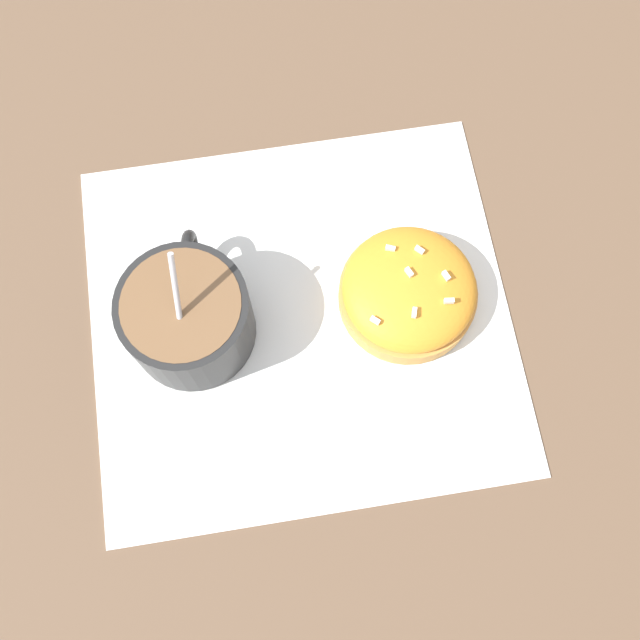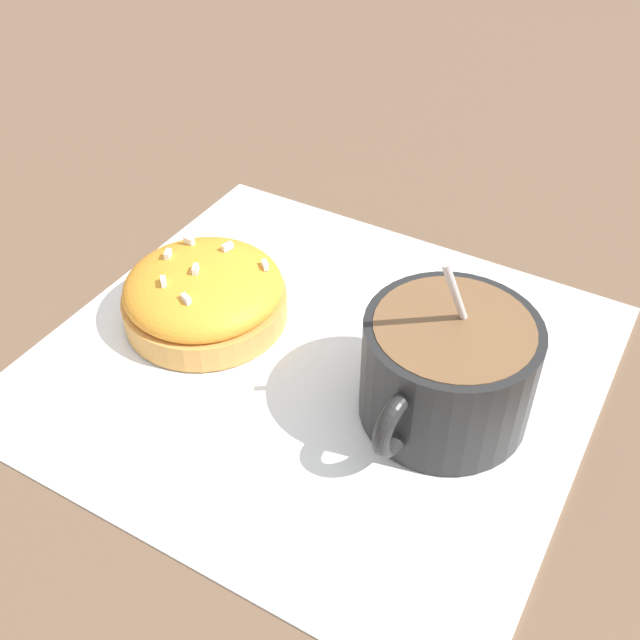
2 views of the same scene
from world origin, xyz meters
The scene contains 4 objects.
ground_plane centered at (0.00, 0.00, 0.00)m, with size 3.00×3.00×0.00m, color brown.
paper_napkin centered at (0.00, 0.00, 0.00)m, with size 0.32×0.30×0.00m.
coffee_cup centered at (-0.08, 0.00, 0.04)m, with size 0.09×0.12×0.11m.
frosted_pastry centered at (0.08, 0.00, 0.02)m, with size 0.10×0.10×0.04m.
Camera 2 is at (-0.16, 0.28, 0.31)m, focal length 42.00 mm.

